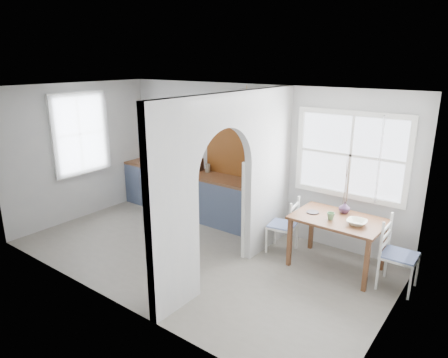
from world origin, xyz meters
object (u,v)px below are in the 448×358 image
Objects in this scene: dining_table at (336,243)px; chair_left at (282,225)px; chair_right at (400,255)px; kettle at (265,180)px; vase at (345,207)px.

dining_table is 1.39× the size of chair_left.
kettle is at bearing 81.10° from chair_right.
chair_right is (0.89, -0.03, 0.10)m from dining_table.
vase is at bearing 96.42° from chair_left.
chair_right reaches higher than dining_table.
dining_table is at bearing -28.39° from kettle.
kettle is at bearing -128.90° from chair_left.
chair_right is at bearing -0.80° from dining_table.
dining_table is at bearing -87.91° from vase.
kettle is (-1.44, 0.31, 0.63)m from dining_table.
chair_left is (-0.91, 0.00, 0.06)m from dining_table.
vase is (-0.90, 0.28, 0.39)m from chair_right.
chair_left reaches higher than dining_table.
chair_left is 0.84m from kettle.
chair_left is 1.02m from vase.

